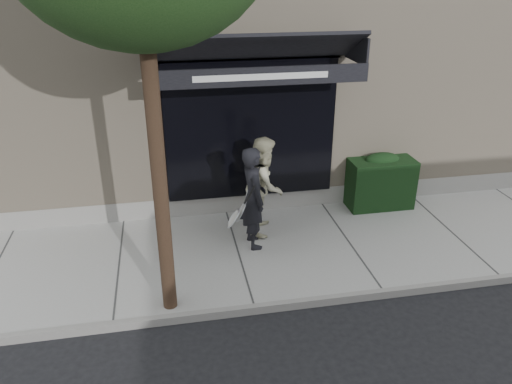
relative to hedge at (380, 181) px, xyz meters
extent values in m
plane|color=black|center=(-1.10, -1.25, -0.66)|extent=(80.00, 80.00, 0.00)
cube|color=#A2A19C|center=(-1.10, -1.25, -0.60)|extent=(20.00, 3.00, 0.12)
cube|color=gray|center=(-1.10, -2.80, -0.59)|extent=(20.00, 0.10, 0.14)
cube|color=beige|center=(-1.10, 3.75, 2.09)|extent=(14.00, 7.00, 5.50)
cube|color=gray|center=(-1.10, 0.45, -0.41)|extent=(14.02, 0.42, 0.50)
cube|color=black|center=(-2.60, 0.30, 1.14)|extent=(3.20, 0.30, 2.60)
cube|color=gray|center=(-4.20, 0.45, 1.14)|extent=(0.08, 0.40, 2.60)
cube|color=gray|center=(-1.00, 0.45, 1.14)|extent=(0.08, 0.40, 2.60)
cube|color=gray|center=(-2.60, 0.45, 2.48)|extent=(3.36, 0.40, 0.12)
cube|color=black|center=(-2.60, -0.25, 2.74)|extent=(3.60, 1.03, 0.55)
cube|color=black|center=(-2.60, -0.75, 2.35)|extent=(3.60, 0.05, 0.30)
cube|color=white|center=(-2.60, -0.78, 2.35)|extent=(2.20, 0.01, 0.10)
cube|color=black|center=(-4.38, -0.25, 2.66)|extent=(0.04, 1.00, 0.45)
cube|color=black|center=(-0.82, -0.25, 2.66)|extent=(0.04, 1.00, 0.45)
cube|color=black|center=(0.00, 0.00, -0.04)|extent=(1.30, 0.70, 1.00)
ellipsoid|color=black|center=(0.00, 0.00, 0.46)|extent=(0.71, 0.38, 0.27)
cylinder|color=black|center=(-4.30, -2.55, 1.74)|extent=(0.20, 0.20, 4.80)
imported|color=black|center=(-2.79, -1.07, 0.37)|extent=(0.50, 0.70, 1.81)
torus|color=silver|center=(-3.05, -1.30, 0.25)|extent=(0.20, 0.33, 0.28)
cylinder|color=silver|center=(-3.05, -1.30, 0.25)|extent=(0.16, 0.29, 0.24)
cylinder|color=silver|center=(-3.05, -1.30, 0.25)|extent=(0.17, 0.05, 0.10)
cylinder|color=black|center=(-3.05, -1.30, 0.25)|extent=(0.20, 0.06, 0.12)
torus|color=silver|center=(-3.19, -1.40, 0.19)|extent=(0.22, 0.32, 0.27)
cylinder|color=silver|center=(-3.19, -1.40, 0.19)|extent=(0.18, 0.29, 0.23)
cylinder|color=silver|center=(-3.19, -1.40, 0.19)|extent=(0.16, 0.04, 0.12)
cylinder|color=black|center=(-3.19, -1.40, 0.19)|extent=(0.19, 0.05, 0.14)
imported|color=beige|center=(-2.49, -0.56, 0.36)|extent=(0.91, 1.04, 1.80)
torus|color=silver|center=(-2.81, -0.86, 0.35)|extent=(0.14, 0.31, 0.29)
cylinder|color=silver|center=(-2.81, -0.86, 0.35)|extent=(0.11, 0.27, 0.25)
cylinder|color=silver|center=(-2.81, -0.86, 0.35)|extent=(0.18, 0.03, 0.08)
cylinder|color=black|center=(-2.81, -0.86, 0.35)|extent=(0.20, 0.04, 0.10)
camera|label=1|loc=(-4.18, -8.58, 4.02)|focal=35.00mm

